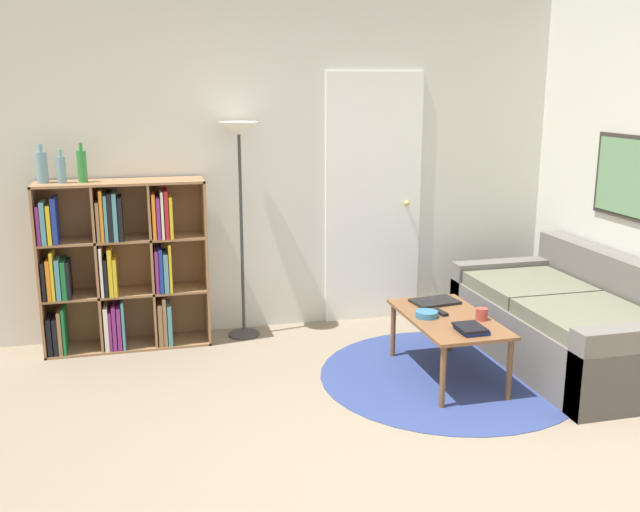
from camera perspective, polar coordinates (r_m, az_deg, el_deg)
The scene contains 15 objects.
ground_plane at distance 3.65m, azimuth 6.34°, elevation -18.33°, with size 14.00×14.00×0.00m, color gray.
wall_back at distance 5.66m, azimuth -2.38°, elevation 7.11°, with size 7.43×0.11×2.60m.
rug at distance 4.97m, azimuth 10.28°, elevation -9.37°, with size 1.75×1.75×0.01m.
bookshelf at distance 5.45m, azimuth -15.89°, elevation -0.83°, with size 1.19×0.34×1.25m.
floor_lamp at distance 5.37m, azimuth -6.46°, elevation 7.87°, with size 0.29×0.29×1.66m.
couch at distance 5.38m, azimuth 19.56°, elevation -5.19°, with size 0.94×1.80×0.75m.
coffee_table at distance 4.83m, azimuth 10.21°, elevation -5.31°, with size 0.53×0.96×0.42m.
laptop at distance 5.09m, azimuth 9.18°, elevation -3.62°, with size 0.34×0.25×0.02m.
bowl at distance 4.78m, azimuth 8.53°, elevation -4.63°, with size 0.15×0.15×0.04m.
book_stack_on_table at distance 4.56m, azimuth 11.98°, elevation -5.69°, with size 0.18×0.22×0.04m.
cup at distance 4.78m, azimuth 12.81°, elevation -4.56°, with size 0.08×0.08×0.08m.
remote at distance 4.87m, azimuth 9.56°, elevation -4.45°, with size 0.07×0.15×0.02m.
bottle_left at distance 5.38m, azimuth -21.36°, elevation 6.65°, with size 0.08×0.08×0.27m.
bottle_middle at distance 5.33m, azimuth -19.99°, elevation 6.54°, with size 0.06×0.06×0.23m.
bottle_right at distance 5.32m, azimuth -18.50°, elevation 6.86°, with size 0.07×0.07×0.28m.
Camera 1 is at (-1.13, -2.89, 1.92)m, focal length 40.00 mm.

